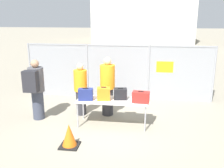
{
  "coord_description": "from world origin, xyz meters",
  "views": [
    {
      "loc": [
        1.04,
        -6.41,
        3.04
      ],
      "look_at": [
        0.04,
        0.79,
        1.05
      ],
      "focal_mm": 40.0,
      "sensor_mm": 36.0,
      "label": 1
    }
  ],
  "objects_px": {
    "traveler_hooded": "(36,88)",
    "security_worker_far": "(81,88)",
    "inspection_table": "(112,102)",
    "suitcase_red": "(141,97)",
    "traffic_cone": "(69,136)",
    "suitcase_black": "(120,94)",
    "suitcase_orange": "(104,94)",
    "utility_trailer": "(159,81)",
    "suitcase_navy": "(86,94)",
    "security_worker_near": "(108,86)"
  },
  "relations": [
    {
      "from": "traveler_hooded",
      "to": "utility_trailer",
      "type": "distance_m",
      "value": 5.29
    },
    {
      "from": "suitcase_navy",
      "to": "inspection_table",
      "type": "bearing_deg",
      "value": 8.13
    },
    {
      "from": "suitcase_orange",
      "to": "suitcase_black",
      "type": "relative_size",
      "value": 0.99
    },
    {
      "from": "inspection_table",
      "to": "suitcase_red",
      "type": "distance_m",
      "value": 0.83
    },
    {
      "from": "traffic_cone",
      "to": "suitcase_black",
      "type": "bearing_deg",
      "value": 54.11
    },
    {
      "from": "traffic_cone",
      "to": "inspection_table",
      "type": "bearing_deg",
      "value": 58.07
    },
    {
      "from": "suitcase_black",
      "to": "security_worker_far",
      "type": "bearing_deg",
      "value": 157.16
    },
    {
      "from": "suitcase_navy",
      "to": "traffic_cone",
      "type": "distance_m",
      "value": 1.43
    },
    {
      "from": "inspection_table",
      "to": "suitcase_orange",
      "type": "xyz_separation_m",
      "value": [
        -0.24,
        -0.02,
        0.23
      ]
    },
    {
      "from": "suitcase_navy",
      "to": "suitcase_red",
      "type": "height_order",
      "value": "suitcase_navy"
    },
    {
      "from": "utility_trailer",
      "to": "suitcase_black",
      "type": "bearing_deg",
      "value": -108.85
    },
    {
      "from": "security_worker_far",
      "to": "traffic_cone",
      "type": "bearing_deg",
      "value": 79.55
    },
    {
      "from": "inspection_table",
      "to": "suitcase_orange",
      "type": "distance_m",
      "value": 0.34
    },
    {
      "from": "traveler_hooded",
      "to": "security_worker_far",
      "type": "bearing_deg",
      "value": 17.22
    },
    {
      "from": "suitcase_navy",
      "to": "security_worker_far",
      "type": "distance_m",
      "value": 0.84
    },
    {
      "from": "suitcase_orange",
      "to": "traffic_cone",
      "type": "xyz_separation_m",
      "value": [
        -0.61,
        -1.35,
        -0.67
      ]
    },
    {
      "from": "inspection_table",
      "to": "traffic_cone",
      "type": "bearing_deg",
      "value": -121.93
    },
    {
      "from": "inspection_table",
      "to": "traffic_cone",
      "type": "xyz_separation_m",
      "value": [
        -0.85,
        -1.37,
        -0.43
      ]
    },
    {
      "from": "inspection_table",
      "to": "security_worker_near",
      "type": "relative_size",
      "value": 1.08
    },
    {
      "from": "security_worker_far",
      "to": "suitcase_navy",
      "type": "bearing_deg",
      "value": 97.58
    },
    {
      "from": "traveler_hooded",
      "to": "inspection_table",
      "type": "bearing_deg",
      "value": -10.32
    },
    {
      "from": "suitcase_orange",
      "to": "utility_trailer",
      "type": "distance_m",
      "value": 4.18
    },
    {
      "from": "security_worker_far",
      "to": "utility_trailer",
      "type": "relative_size",
      "value": 0.39
    },
    {
      "from": "suitcase_red",
      "to": "security_worker_near",
      "type": "xyz_separation_m",
      "value": [
        -1.05,
        0.84,
        0.05
      ]
    },
    {
      "from": "suitcase_red",
      "to": "traveler_hooded",
      "type": "distance_m",
      "value": 3.09
    },
    {
      "from": "suitcase_orange",
      "to": "security_worker_far",
      "type": "xyz_separation_m",
      "value": [
        -0.84,
        0.67,
        -0.08
      ]
    },
    {
      "from": "security_worker_near",
      "to": "security_worker_far",
      "type": "distance_m",
      "value": 0.85
    },
    {
      "from": "inspection_table",
      "to": "suitcase_black",
      "type": "height_order",
      "value": "suitcase_black"
    },
    {
      "from": "inspection_table",
      "to": "security_worker_near",
      "type": "height_order",
      "value": "security_worker_near"
    },
    {
      "from": "suitcase_orange",
      "to": "suitcase_black",
      "type": "bearing_deg",
      "value": 15.24
    },
    {
      "from": "inspection_table",
      "to": "utility_trailer",
      "type": "xyz_separation_m",
      "value": [
        1.46,
        3.76,
        -0.3
      ]
    },
    {
      "from": "suitcase_navy",
      "to": "utility_trailer",
      "type": "relative_size",
      "value": 0.1
    },
    {
      "from": "inspection_table",
      "to": "security_worker_near",
      "type": "xyz_separation_m",
      "value": [
        -0.25,
        0.74,
        0.25
      ]
    },
    {
      "from": "suitcase_black",
      "to": "security_worker_near",
      "type": "height_order",
      "value": "security_worker_near"
    },
    {
      "from": "inspection_table",
      "to": "suitcase_red",
      "type": "height_order",
      "value": "suitcase_red"
    },
    {
      "from": "security_worker_near",
      "to": "utility_trailer",
      "type": "height_order",
      "value": "security_worker_near"
    },
    {
      "from": "suitcase_navy",
      "to": "suitcase_black",
      "type": "distance_m",
      "value": 0.98
    },
    {
      "from": "security_worker_near",
      "to": "traffic_cone",
      "type": "xyz_separation_m",
      "value": [
        -0.6,
        -2.11,
        -0.69
      ]
    },
    {
      "from": "suitcase_orange",
      "to": "suitcase_red",
      "type": "distance_m",
      "value": 1.04
    },
    {
      "from": "inspection_table",
      "to": "suitcase_red",
      "type": "relative_size",
      "value": 4.16
    },
    {
      "from": "suitcase_red",
      "to": "utility_trailer",
      "type": "xyz_separation_m",
      "value": [
        0.67,
        3.86,
        -0.51
      ]
    },
    {
      "from": "inspection_table",
      "to": "traveler_hooded",
      "type": "height_order",
      "value": "traveler_hooded"
    },
    {
      "from": "suitcase_navy",
      "to": "security_worker_near",
      "type": "height_order",
      "value": "security_worker_near"
    },
    {
      "from": "security_worker_near",
      "to": "security_worker_far",
      "type": "relative_size",
      "value": 1.11
    },
    {
      "from": "inspection_table",
      "to": "suitcase_black",
      "type": "relative_size",
      "value": 5.02
    },
    {
      "from": "traveler_hooded",
      "to": "suitcase_red",
      "type": "bearing_deg",
      "value": -11.72
    },
    {
      "from": "traveler_hooded",
      "to": "utility_trailer",
      "type": "xyz_separation_m",
      "value": [
        3.75,
        3.69,
        -0.61
      ]
    },
    {
      "from": "suitcase_orange",
      "to": "utility_trailer",
      "type": "xyz_separation_m",
      "value": [
        1.71,
        3.78,
        -0.53
      ]
    },
    {
      "from": "suitcase_navy",
      "to": "suitcase_black",
      "type": "relative_size",
      "value": 1.09
    },
    {
      "from": "suitcase_red",
      "to": "suitcase_orange",
      "type": "bearing_deg",
      "value": 175.64
    }
  ]
}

